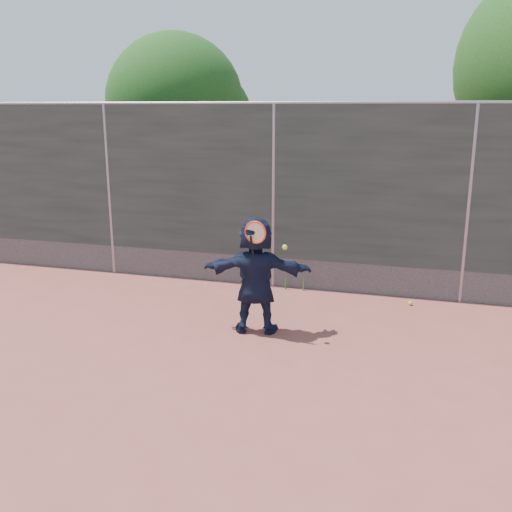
# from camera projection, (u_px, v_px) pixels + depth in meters

# --- Properties ---
(ground) EXTENTS (80.00, 80.00, 0.00)m
(ground) POSITION_uv_depth(u_px,v_px,m) (196.00, 376.00, 6.41)
(ground) COLOR #9E4C42
(ground) RESTS_ON ground
(player) EXTENTS (1.51, 0.69, 1.57)m
(player) POSITION_uv_depth(u_px,v_px,m) (256.00, 275.00, 7.52)
(player) COLOR #131B35
(player) RESTS_ON ground
(ball_ground) EXTENTS (0.07, 0.07, 0.07)m
(ball_ground) POSITION_uv_depth(u_px,v_px,m) (410.00, 303.00, 8.70)
(ball_ground) COLOR #C3E533
(ball_ground) RESTS_ON ground
(fence) EXTENTS (20.00, 0.06, 3.03)m
(fence) POSITION_uv_depth(u_px,v_px,m) (273.00, 193.00, 9.26)
(fence) COLOR #38423D
(fence) RESTS_ON ground
(swing_action) EXTENTS (0.55, 0.13, 0.51)m
(swing_action) POSITION_uv_depth(u_px,v_px,m) (258.00, 235.00, 7.17)
(swing_action) COLOR #E44115
(swing_action) RESTS_ON ground
(tree_left) EXTENTS (3.15, 3.00, 4.53)m
(tree_left) POSITION_uv_depth(u_px,v_px,m) (183.00, 107.00, 12.52)
(tree_left) COLOR #382314
(tree_left) RESTS_ON ground
(weed_clump) EXTENTS (0.68, 0.07, 0.30)m
(weed_clump) POSITION_uv_depth(u_px,v_px,m) (288.00, 282.00, 9.44)
(weed_clump) COLOR #387226
(weed_clump) RESTS_ON ground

